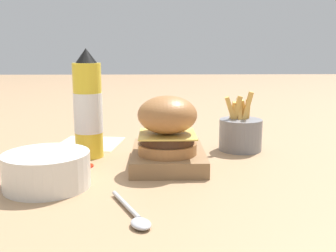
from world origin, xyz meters
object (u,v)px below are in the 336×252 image
object	(u,v)px
serving_board	(168,157)
ketchup_bottle	(88,108)
burger	(167,125)
side_bowl	(47,169)
spoon	(134,217)
fries_basket	(240,133)

from	to	relation	value
serving_board	ketchup_bottle	distance (m)	0.21
burger	side_bowl	size ratio (longest dim) A/B	0.79
burger	spoon	world-z (taller)	burger
serving_board	burger	world-z (taller)	burger
serving_board	side_bowl	size ratio (longest dim) A/B	1.43
burger	fries_basket	bearing A→B (deg)	129.88
burger	ketchup_bottle	xyz separation A→B (m)	(-0.10, -0.17, 0.02)
fries_basket	side_bowl	xyz separation A→B (m)	(0.25, -0.39, -0.01)
side_bowl	burger	bearing A→B (deg)	115.52
side_bowl	serving_board	bearing A→B (deg)	122.08
burger	ketchup_bottle	distance (m)	0.20
fries_basket	spoon	bearing A→B (deg)	-30.41
serving_board	burger	distance (m)	0.08
serving_board	side_bowl	xyz separation A→B (m)	(0.13, -0.21, 0.02)
burger	side_bowl	xyz separation A→B (m)	(0.10, -0.21, -0.06)
side_bowl	spoon	world-z (taller)	side_bowl
fries_basket	side_bowl	bearing A→B (deg)	-57.36
serving_board	burger	size ratio (longest dim) A/B	1.81
fries_basket	spoon	xyz separation A→B (m)	(0.39, -0.23, -0.04)
burger	side_bowl	bearing A→B (deg)	-64.48
burger	spoon	size ratio (longest dim) A/B	0.83
serving_board	spoon	xyz separation A→B (m)	(0.28, -0.05, -0.01)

